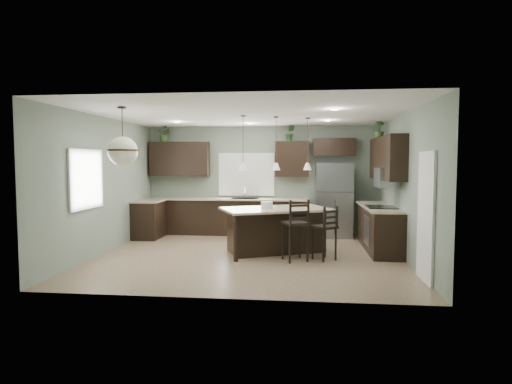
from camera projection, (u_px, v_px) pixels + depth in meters
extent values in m
plane|color=#9E8466|center=(249.00, 255.00, 8.59)|extent=(6.00, 6.00, 0.00)
cube|color=white|center=(426.00, 217.00, 6.67)|extent=(0.04, 0.82, 2.04)
cube|color=white|center=(246.00, 174.00, 11.24)|extent=(1.35, 0.02, 1.00)
cube|color=white|center=(86.00, 179.00, 8.00)|extent=(0.02, 1.10, 1.00)
cube|color=black|center=(149.00, 220.00, 10.53)|extent=(0.60, 0.90, 0.90)
cube|color=#BEAE90|center=(149.00, 201.00, 10.49)|extent=(0.66, 0.96, 0.04)
cube|color=black|center=(228.00, 217.00, 11.08)|extent=(4.20, 0.60, 0.90)
cube|color=#BEAE90|center=(228.00, 199.00, 11.02)|extent=(4.20, 0.66, 0.04)
cube|color=gray|center=(245.00, 199.00, 10.98)|extent=(0.70, 0.45, 0.01)
cylinder|color=silver|center=(245.00, 193.00, 10.94)|extent=(0.02, 0.02, 0.28)
cube|color=black|center=(180.00, 159.00, 11.24)|extent=(1.55, 0.34, 0.90)
cube|color=black|center=(292.00, 159.00, 10.93)|extent=(0.85, 0.34, 0.90)
cube|color=black|center=(334.00, 147.00, 10.80)|extent=(1.05, 0.34, 0.45)
cube|color=black|center=(379.00, 229.00, 9.14)|extent=(0.60, 2.35, 0.90)
cube|color=#BEAE90|center=(379.00, 207.00, 9.11)|extent=(0.66, 2.35, 0.04)
cube|color=black|center=(381.00, 207.00, 8.83)|extent=(0.58, 0.75, 0.02)
cube|color=gray|center=(366.00, 230.00, 8.90)|extent=(0.01, 0.72, 0.60)
cube|color=black|center=(387.00, 158.00, 9.02)|extent=(0.34, 2.35, 0.90)
cube|color=gray|center=(387.00, 178.00, 8.78)|extent=(0.40, 0.75, 0.40)
cube|color=gray|center=(334.00, 200.00, 10.69)|extent=(0.90, 0.74, 1.85)
cube|color=black|center=(276.00, 230.00, 8.83)|extent=(2.45, 1.98, 0.92)
cylinder|color=silver|center=(267.00, 205.00, 8.73)|extent=(0.24, 0.24, 0.14)
cube|color=black|center=(295.00, 230.00, 8.06)|extent=(0.58, 0.58, 1.18)
cube|color=black|center=(324.00, 233.00, 8.14)|extent=(0.54, 0.54, 1.05)
imported|color=#314C21|center=(165.00, 134.00, 11.20)|extent=(0.48, 0.45, 0.42)
imported|color=#2E5927|center=(290.00, 133.00, 10.86)|extent=(0.25, 0.21, 0.44)
imported|color=#375626|center=(379.00, 130.00, 9.77)|extent=(0.29, 0.29, 0.41)
plane|color=slate|center=(262.00, 180.00, 11.22)|extent=(6.00, 0.00, 6.00)
plane|color=slate|center=(224.00, 197.00, 5.76)|extent=(6.00, 0.00, 6.00)
plane|color=slate|center=(105.00, 185.00, 8.81)|extent=(0.00, 5.50, 5.50)
plane|color=slate|center=(404.00, 187.00, 8.17)|extent=(0.00, 5.50, 5.50)
plane|color=white|center=(249.00, 115.00, 8.39)|extent=(6.00, 6.00, 0.00)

